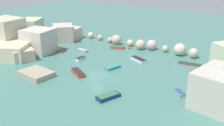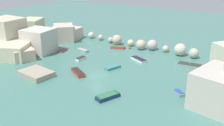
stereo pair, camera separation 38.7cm
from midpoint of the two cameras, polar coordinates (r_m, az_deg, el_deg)
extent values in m
plane|color=#45796D|center=(51.35, -3.38, -2.72)|extent=(160.00, 160.00, 0.00)
cube|color=beige|center=(66.28, -15.31, 4.50)|extent=(7.18, 6.87, 5.57)
cube|color=beige|center=(77.10, -10.03, 6.16)|extent=(8.22, 7.22, 3.14)
cube|color=beige|center=(65.07, -20.65, 2.59)|extent=(11.45, 11.51, 3.35)
cube|color=beige|center=(73.80, -21.74, 5.33)|extent=(4.37, 6.31, 5.52)
cube|color=beige|center=(74.66, -10.40, 6.18)|extent=(7.65, 7.65, 4.42)
cube|color=beige|center=(82.04, -16.68, 7.13)|extent=(7.32, 8.05, 4.97)
cube|color=beige|center=(63.54, -18.70, 2.02)|extent=(8.45, 7.14, 2.53)
cube|color=#BFB69C|center=(70.57, -21.34, 5.66)|extent=(7.45, 6.62, 7.69)
sphere|color=beige|center=(77.02, -4.64, 5.85)|extent=(1.73, 1.73, 1.73)
sphere|color=beige|center=(74.93, -2.65, 5.38)|extent=(1.47, 1.47, 1.47)
sphere|color=#B8ADA7|center=(72.27, -0.53, 4.86)|extent=(1.52, 1.52, 1.52)
sphere|color=#BEAF97|center=(70.47, 0.81, 4.89)|extent=(2.57, 2.57, 2.57)
sphere|color=beige|center=(69.50, 3.68, 4.25)|extent=(1.68, 1.68, 1.68)
sphere|color=#C6B299|center=(66.99, 5.84, 3.88)|extent=(2.39, 2.39, 2.39)
sphere|color=beige|center=(66.98, 8.19, 3.80)|extent=(2.47, 2.47, 2.47)
sphere|color=beige|center=(66.03, 10.95, 2.98)|extent=(1.56, 1.56, 1.56)
sphere|color=beige|center=(64.06, 13.88, 2.78)|extent=(2.78, 2.78, 2.78)
sphere|color=#BBBBA5|center=(63.18, 16.54, 2.01)|extent=(2.22, 2.22, 2.22)
cube|color=#A1947F|center=(52.94, -15.81, -2.19)|extent=(6.48, 4.96, 0.98)
sphere|color=#E04C28|center=(67.46, 3.49, 3.26)|extent=(0.57, 0.57, 0.57)
cube|color=teal|center=(54.65, -0.07, -0.94)|extent=(2.12, 3.53, 0.49)
cube|color=white|center=(59.38, 5.41, 0.74)|extent=(4.20, 2.95, 0.48)
cube|color=#221C32|center=(59.29, 5.42, 0.99)|extent=(4.12, 2.89, 0.06)
cube|color=navy|center=(43.02, -1.03, -7.09)|extent=(2.79, 4.19, 0.56)
cube|color=#1E322F|center=(42.88, -1.03, -6.72)|extent=(2.73, 4.11, 0.06)
cube|color=#2D7047|center=(42.87, -1.03, -6.71)|extent=(2.37, 3.56, 0.08)
cube|color=#C1392E|center=(67.65, 0.96, 3.33)|extent=(3.77, 2.57, 0.56)
cube|color=#2D7047|center=(67.55, 0.97, 3.59)|extent=(3.20, 2.18, 0.08)
cube|color=white|center=(59.95, -6.82, 0.89)|extent=(1.12, 2.44, 0.51)
cube|color=#232424|center=(59.86, -6.83, 1.15)|extent=(1.10, 2.39, 0.06)
cube|color=gray|center=(57.68, 15.71, -0.48)|extent=(4.75, 2.20, 0.65)
cube|color=#2B3228|center=(57.56, 15.74, -0.15)|extent=(4.66, 2.15, 0.06)
cylinder|color=silver|center=(56.89, 15.94, 1.82)|extent=(0.10, 0.10, 4.25)
cube|color=#BF3829|center=(52.29, -7.34, -2.05)|extent=(4.40, 3.25, 0.63)
cube|color=#2A241F|center=(52.16, -7.36, -1.70)|extent=(4.32, 3.19, 0.06)
cube|color=gray|center=(45.62, 13.69, -6.07)|extent=(2.46, 2.26, 0.49)
cube|color=#234C93|center=(45.50, 13.72, -5.75)|extent=(2.09, 1.92, 0.08)
cube|color=#BD4036|center=(66.20, -10.53, 2.51)|extent=(1.36, 2.51, 0.35)
cube|color=#272726|center=(66.14, -10.54, 2.68)|extent=(1.34, 2.46, 0.06)
cube|color=gray|center=(65.93, -6.41, 2.66)|extent=(3.30, 1.45, 0.37)
cube|color=#ADA89E|center=(65.86, -6.41, 2.85)|extent=(2.81, 1.23, 0.08)
camera|label=1|loc=(0.19, -90.20, -0.08)|focal=43.58mm
camera|label=2|loc=(0.19, 89.80, 0.08)|focal=43.58mm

